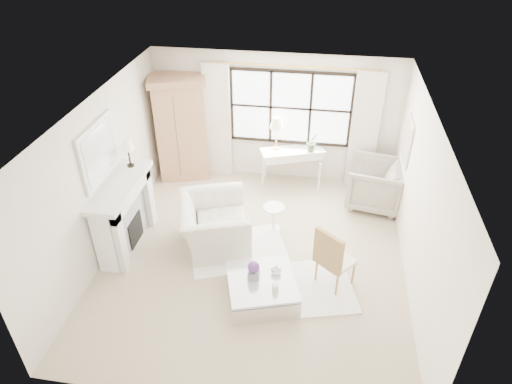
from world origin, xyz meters
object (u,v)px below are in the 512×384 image
at_px(armoire, 181,128).
at_px(console_table, 292,166).
at_px(club_armchair, 214,224).
at_px(coffee_table, 262,290).

distance_m(armoire, console_table, 2.45).
bearing_deg(club_armchair, console_table, -44.69).
relative_size(armoire, club_armchair, 1.72).
relative_size(club_armchair, coffee_table, 1.04).
height_order(console_table, club_armchair, club_armchair).
height_order(armoire, coffee_table, armoire).
xyz_separation_m(console_table, coffee_table, (-0.14, -3.39, -0.22)).
bearing_deg(coffee_table, console_table, 70.20).
bearing_deg(club_armchair, armoire, 11.25).
bearing_deg(coffee_table, club_armchair, 113.15).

